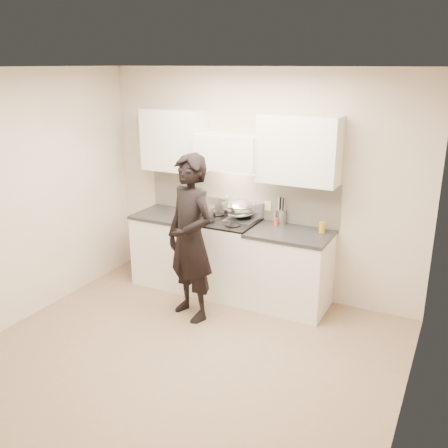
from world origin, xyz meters
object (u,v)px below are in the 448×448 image
at_px(stove, 225,257).
at_px(person, 190,238).
at_px(wok, 239,208).
at_px(utensil_crock, 281,216).
at_px(counter_right, 289,270).

height_order(stove, person, person).
relative_size(wok, utensil_crock, 1.60).
bearing_deg(wok, counter_right, -11.51).
height_order(wok, utensil_crock, wok).
bearing_deg(person, utensil_crock, 77.10).
relative_size(wok, person, 0.28).
relative_size(counter_right, person, 0.50).
height_order(counter_right, wok, wok).
relative_size(utensil_crock, person, 0.17).
xyz_separation_m(utensil_crock, person, (-0.68, -0.95, -0.10)).
height_order(counter_right, utensil_crock, utensil_crock).
height_order(stove, counter_right, stove).
bearing_deg(counter_right, stove, -180.00).
height_order(stove, wok, wok).
relative_size(stove, person, 0.52).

